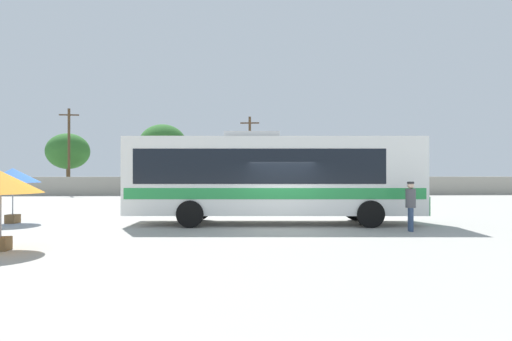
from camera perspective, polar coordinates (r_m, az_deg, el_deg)
The scene contains 12 objects.
ground_plane at distance 25.87m, azimuth 1.30°, elevation -4.87°, with size 300.00×300.00×0.00m, color #A3A099.
perimeter_wall at distance 38.38m, azimuth 0.09°, elevation -2.08°, with size 80.00×0.30×1.66m, color #9E998C.
coach_bus_white_green at distance 17.35m, azimuth 1.93°, elevation -0.62°, with size 11.87×3.09×3.73m.
attendant_by_bus_door at distance 16.14m, azimuth 20.06°, elevation -4.13°, with size 0.40×0.40×1.77m.
vendor_umbrella_near_gate_orange at distance 13.39m, azimuth -31.10°, elevation -1.51°, with size 2.18×2.18×2.15m.
vendor_umbrella_secondary_blue at distance 20.21m, azimuth -29.88°, elevation -0.70°, with size 2.15×2.15×2.27m.
parked_car_leftmost_black at distance 35.16m, azimuth -13.79°, elevation -2.33°, with size 4.06×2.04×1.48m.
parked_car_second_red at distance 35.19m, azimuth -2.50°, elevation -2.30°, with size 4.43×2.24×1.53m.
utility_pole_near at distance 40.39m, azimuth -0.84°, elevation 2.31°, with size 1.80×0.30×7.35m.
utility_pole_far at distance 43.75m, azimuth -23.83°, elevation 2.61°, with size 1.80×0.25×8.08m.
roadside_tree_left at distance 47.36m, azimuth -23.95°, elevation 2.37°, with size 4.28×4.28×6.02m.
roadside_tree_midleft at distance 45.20m, azimuth -12.41°, elevation 3.42°, with size 4.92×4.92×7.04m.
Camera 1 is at (-1.66, -15.72, 2.14)m, focal length 29.78 mm.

